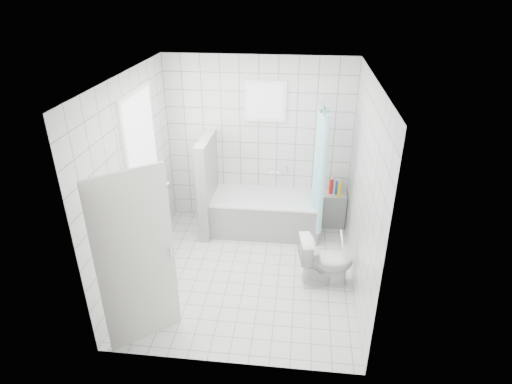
# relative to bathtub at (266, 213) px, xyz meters

# --- Properties ---
(ground) EXTENTS (3.00, 3.00, 0.00)m
(ground) POSITION_rel_bathtub_xyz_m (-0.16, -1.12, -0.29)
(ground) COLOR white
(ground) RESTS_ON ground
(ceiling) EXTENTS (3.00, 3.00, 0.00)m
(ceiling) POSITION_rel_bathtub_xyz_m (-0.16, -1.12, 2.31)
(ceiling) COLOR white
(ceiling) RESTS_ON ground
(wall_back) EXTENTS (2.80, 0.02, 2.60)m
(wall_back) POSITION_rel_bathtub_xyz_m (-0.16, 0.38, 1.01)
(wall_back) COLOR white
(wall_back) RESTS_ON ground
(wall_front) EXTENTS (2.80, 0.02, 2.60)m
(wall_front) POSITION_rel_bathtub_xyz_m (-0.16, -2.62, 1.01)
(wall_front) COLOR white
(wall_front) RESTS_ON ground
(wall_left) EXTENTS (0.02, 3.00, 2.60)m
(wall_left) POSITION_rel_bathtub_xyz_m (-1.56, -1.12, 1.01)
(wall_left) COLOR white
(wall_left) RESTS_ON ground
(wall_right) EXTENTS (0.02, 3.00, 2.60)m
(wall_right) POSITION_rel_bathtub_xyz_m (1.24, -1.12, 1.01)
(wall_right) COLOR white
(wall_right) RESTS_ON ground
(window_left) EXTENTS (0.01, 0.90, 1.40)m
(window_left) POSITION_rel_bathtub_xyz_m (-1.51, -0.82, 1.31)
(window_left) COLOR white
(window_left) RESTS_ON wall_left
(window_back) EXTENTS (0.50, 0.01, 0.50)m
(window_back) POSITION_rel_bathtub_xyz_m (-0.06, 0.33, 1.66)
(window_back) COLOR white
(window_back) RESTS_ON wall_back
(window_sill) EXTENTS (0.18, 1.02, 0.08)m
(window_sill) POSITION_rel_bathtub_xyz_m (-1.47, -0.82, 0.57)
(window_sill) COLOR white
(window_sill) RESTS_ON wall_left
(door) EXTENTS (0.63, 0.55, 2.00)m
(door) POSITION_rel_bathtub_xyz_m (-1.10, -2.34, 0.71)
(door) COLOR silver
(door) RESTS_ON ground
(bathtub) EXTENTS (1.63, 0.77, 0.58)m
(bathtub) POSITION_rel_bathtub_xyz_m (0.00, 0.00, 0.00)
(bathtub) COLOR white
(bathtub) RESTS_ON ground
(partition_wall) EXTENTS (0.15, 0.85, 1.50)m
(partition_wall) POSITION_rel_bathtub_xyz_m (-0.88, -0.05, 0.46)
(partition_wall) COLOR white
(partition_wall) RESTS_ON ground
(tiled_ledge) EXTENTS (0.40, 0.24, 0.55)m
(tiled_ledge) POSITION_rel_bathtub_xyz_m (1.03, 0.25, -0.02)
(tiled_ledge) COLOR white
(tiled_ledge) RESTS_ON ground
(toilet) EXTENTS (0.74, 0.49, 0.70)m
(toilet) POSITION_rel_bathtub_xyz_m (0.87, -1.21, 0.06)
(toilet) COLOR white
(toilet) RESTS_ON ground
(curtain_rod) EXTENTS (0.02, 0.80, 0.02)m
(curtain_rod) POSITION_rel_bathtub_xyz_m (0.75, -0.02, 1.71)
(curtain_rod) COLOR silver
(curtain_rod) RESTS_ON wall_back
(shower_curtain) EXTENTS (0.14, 0.48, 1.78)m
(shower_curtain) POSITION_rel_bathtub_xyz_m (0.75, -0.16, 0.81)
(shower_curtain) COLOR #4DDBE2
(shower_curtain) RESTS_ON curtain_rod
(tub_faucet) EXTENTS (0.18, 0.06, 0.06)m
(tub_faucet) POSITION_rel_bathtub_xyz_m (0.10, 0.33, 0.56)
(tub_faucet) COLOR silver
(tub_faucet) RESTS_ON wall_back
(sill_bottles) EXTENTS (0.14, 0.59, 0.28)m
(sill_bottles) POSITION_rel_bathtub_xyz_m (-1.46, -0.94, 0.74)
(sill_bottles) COLOR #D45280
(sill_bottles) RESTS_ON window_sill
(ledge_bottles) EXTENTS (0.19, 0.16, 0.24)m
(ledge_bottles) POSITION_rel_bathtub_xyz_m (1.05, 0.25, 0.38)
(ledge_bottles) COLOR yellow
(ledge_bottles) RESTS_ON tiled_ledge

